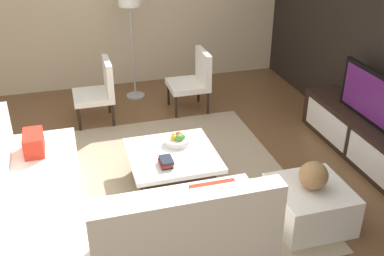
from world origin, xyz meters
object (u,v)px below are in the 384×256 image
object	(u,v)px
sectional_couch	(88,211)
decorative_ball	(313,175)
media_console	(363,139)
coffee_table	(173,167)
television	(372,97)
accent_chair_near	(100,88)
ottoman	(309,205)
book_stack	(166,162)
floor_lamp	(130,1)
fruit_bowl	(178,140)
accent_chair_far	(194,77)

from	to	relation	value
sectional_couch	decorative_ball	distance (m)	2.09
media_console	sectional_couch	distance (m)	3.28
coffee_table	television	bearing A→B (deg)	87.51
accent_chair_near	ottoman	size ratio (longest dim) A/B	1.24
ottoman	decorative_ball	xyz separation A→B (m)	(0.00, 0.00, 0.34)
decorative_ball	book_stack	size ratio (longest dim) A/B	1.36
floor_lamp	book_stack	distance (m)	2.87
floor_lamp	book_stack	world-z (taller)	floor_lamp
sectional_couch	fruit_bowl	size ratio (longest dim) A/B	8.62
television	fruit_bowl	xyz separation A→B (m)	(-0.28, -2.19, -0.37)
television	book_stack	bearing A→B (deg)	-87.22
coffee_table	accent_chair_near	xyz separation A→B (m)	(-1.75, -0.57, 0.29)
coffee_table	ottoman	size ratio (longest dim) A/B	1.33
television	fruit_bowl	world-z (taller)	television
floor_lamp	fruit_bowl	size ratio (longest dim) A/B	6.14
media_console	accent_chair_far	size ratio (longest dim) A/B	2.44
book_stack	floor_lamp	bearing A→B (deg)	177.24
sectional_couch	accent_chair_far	size ratio (longest dim) A/B	2.77
coffee_table	decorative_ball	xyz separation A→B (m)	(1.00, 1.10, 0.33)
accent_chair_near	ottoman	bearing A→B (deg)	29.39
media_console	coffee_table	world-z (taller)	media_console
ottoman	decorative_ball	bearing A→B (deg)	0.00
accent_chair_far	decorative_ball	bearing A→B (deg)	11.90
television	accent_chair_near	bearing A→B (deg)	-122.87
decorative_ball	book_stack	distance (m)	1.45
media_console	decorative_ball	world-z (taller)	decorative_ball
media_console	accent_chair_far	distance (m)	2.43
media_console	decorative_ball	distance (m)	1.53
television	accent_chair_near	xyz separation A→B (m)	(-1.85, -2.87, -0.31)
accent_chair_near	coffee_table	bearing A→B (deg)	16.27
accent_chair_near	ottoman	xyz separation A→B (m)	(2.76, 1.67, -0.29)
accent_chair_near	sectional_couch	bearing A→B (deg)	-10.69
media_console	sectional_couch	size ratio (longest dim) A/B	0.88
television	ottoman	size ratio (longest dim) A/B	1.54
coffee_table	book_stack	world-z (taller)	book_stack
accent_chair_far	decorative_ball	world-z (taller)	accent_chair_far
ottoman	fruit_bowl	distance (m)	1.56
ottoman	book_stack	size ratio (longest dim) A/B	3.53
media_console	ottoman	size ratio (longest dim) A/B	3.03
coffee_table	accent_chair_far	distance (m)	1.95
floor_lamp	ottoman	size ratio (longest dim) A/B	2.45
television	book_stack	distance (m)	2.45
television	book_stack	world-z (taller)	television
coffee_table	floor_lamp	xyz separation A→B (m)	(-2.46, 0.01, 1.26)
ottoman	book_stack	distance (m)	1.46
television	decorative_ball	size ratio (longest dim) A/B	4.00
television	floor_lamp	distance (m)	3.49
television	coffee_table	bearing A→B (deg)	-92.49
sectional_couch	television	bearing A→B (deg)	99.00
fruit_bowl	book_stack	xyz separation A→B (m)	(0.39, -0.22, -0.01)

